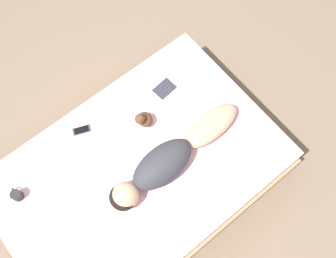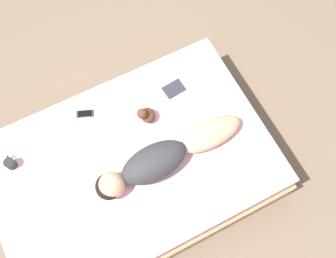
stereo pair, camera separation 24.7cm
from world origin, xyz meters
The scene contains 7 objects.
ground_plane centered at (0.00, 0.00, 0.00)m, with size 12.00×12.00×0.00m, color #7A6651.
bed centered at (0.00, 0.00, 0.24)m, with size 1.56×2.32×0.49m.
person centered at (-0.12, -0.21, 0.59)m, with size 0.30×1.29×0.22m.
open_magazine centered at (0.32, -0.62, 0.49)m, with size 0.44×0.30×0.01m.
coffee_mug centered at (0.40, 0.86, 0.53)m, with size 0.12×0.08×0.09m.
cell_phone centered at (0.55, 0.16, 0.49)m, with size 0.12×0.16×0.01m.
plush_toy centered at (0.28, -0.28, 0.56)m, with size 0.14×0.15×0.18m.
Camera 1 is at (-0.83, 0.36, 3.53)m, focal length 42.00 mm.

